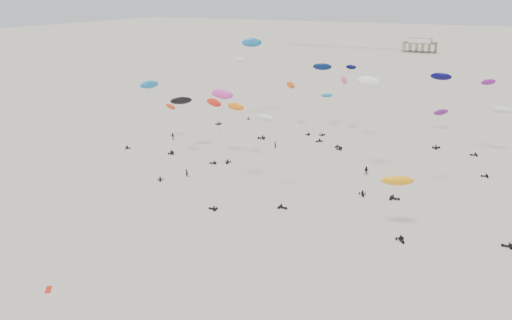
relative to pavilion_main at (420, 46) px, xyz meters
The scene contains 29 objects.
ground_plane 150.39m from the pavilion_main, 86.19° to the right, with size 900.00×900.00×0.00m, color beige.
pavilion_main is the anchor object (origin of this frame).
pier_fence 52.11m from the pavilion_main, behind, with size 80.20×0.20×1.50m.
rig_0 254.57m from the pavilion_main, 93.73° to the right, with size 9.75×16.94×19.50m.
rig_1 212.51m from the pavilion_main, 88.33° to the right, with size 4.91×9.77×11.95m.
rig_3 216.42m from the pavilion_main, 86.92° to the right, with size 6.70×13.84×21.69m.
rig_4 248.55m from the pavilion_main, 83.67° to the right, with size 6.35×11.12×22.65m.
rig_5 213.57m from the pavilion_main, 96.02° to the right, with size 5.27×12.23×20.03m.
rig_6 271.01m from the pavilion_main, 81.82° to the right, with size 5.80×5.21×10.86m.
rig_7 265.01m from the pavilion_main, 86.92° to the right, with size 7.74×4.57×17.11m.
rig_8 246.93m from the pavilion_main, 94.37° to the right, with size 5.57×7.11×14.35m.
rig_9 226.51m from the pavilion_main, 77.52° to the right, with size 5.37×16.42×22.21m.
rig_10 216.74m from the pavilion_main, 91.01° to the right, with size 5.79×17.04×18.13m.
rig_11 253.04m from the pavilion_main, 81.16° to the right, with size 8.78×8.35×17.96m.
rig_12 246.56m from the pavilion_main, 90.87° to the right, with size 6.81×6.76×14.36m.
rig_13 265.22m from the pavilion_main, 89.14° to the right, with size 6.23×10.89×21.59m.
rig_14 214.61m from the pavilion_main, 86.59° to the right, with size 6.25×16.09×19.06m.
rig_15 208.14m from the pavilion_main, 95.24° to the right, with size 6.39×6.00×24.95m.
rig_16 221.34m from the pavilion_main, 85.18° to the right, with size 5.88×11.47×17.99m.
rig_17 246.34m from the pavilion_main, 97.01° to the right, with size 6.37×10.26×17.24m.
rig_18 212.81m from the pavilion_main, 88.36° to the right, with size 6.21×7.32×19.77m.
rig_19 208.42m from the pavilion_main, 79.85° to the right, with size 6.29×14.62×19.45m.
rig_20 220.84m from the pavilion_main, 76.54° to the right, with size 7.95×4.96×12.57m.
rig_21 247.36m from the pavilion_main, 91.78° to the right, with size 7.81×4.53×14.95m.
spectator_0 260.72m from the pavilion_main, 91.65° to the right, with size 0.79×0.55×2.18m, color black.
spectator_1 243.54m from the pavilion_main, 83.58° to the right, with size 1.13×0.66×2.32m, color black.
spectator_2 239.67m from the pavilion_main, 96.50° to the right, with size 1.31×0.70×2.21m, color black.
spectator_3 232.72m from the pavilion_main, 89.73° to the right, with size 0.75×0.52×2.07m, color black.
grounded_kite_b 305.20m from the pavilion_main, 90.04° to the right, with size 1.80×0.70×0.07m, color red.
Camera 1 is at (40.99, 4.94, 38.58)m, focal length 35.00 mm.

